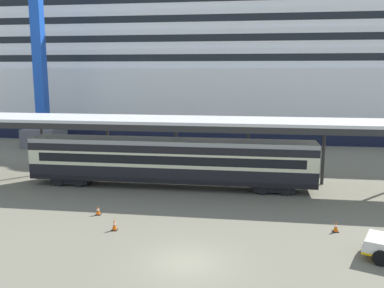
{
  "coord_description": "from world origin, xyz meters",
  "views": [
    {
      "loc": [
        3.21,
        -19.71,
        9.75
      ],
      "look_at": [
        -1.05,
        9.56,
        4.5
      ],
      "focal_mm": 38.72,
      "sensor_mm": 36.0,
      "label": 1
    }
  ],
  "objects_px": {
    "traffic_cone_near": "(114,225)",
    "traffic_cone_mid": "(98,210)",
    "cruise_ship": "(233,65)",
    "train_carriage": "(170,160)",
    "dockside_crane": "(39,9)",
    "traffic_cone_far": "(336,227)"
  },
  "relations": [
    {
      "from": "cruise_ship",
      "to": "train_carriage",
      "type": "height_order",
      "value": "cruise_ship"
    },
    {
      "from": "train_carriage",
      "to": "traffic_cone_near",
      "type": "xyz_separation_m",
      "value": [
        -1.55,
        -9.99,
        -1.95
      ]
    },
    {
      "from": "traffic_cone_mid",
      "to": "traffic_cone_far",
      "type": "height_order",
      "value": "traffic_cone_far"
    },
    {
      "from": "dockside_crane",
      "to": "traffic_cone_near",
      "type": "bearing_deg",
      "value": -55.62
    },
    {
      "from": "traffic_cone_near",
      "to": "traffic_cone_mid",
      "type": "xyz_separation_m",
      "value": [
        -2.02,
        2.52,
        -0.04
      ]
    },
    {
      "from": "cruise_ship",
      "to": "traffic_cone_near",
      "type": "distance_m",
      "value": 44.92
    },
    {
      "from": "traffic_cone_near",
      "to": "traffic_cone_far",
      "type": "xyz_separation_m",
      "value": [
        13.53,
        1.7,
        -0.03
      ]
    },
    {
      "from": "dockside_crane",
      "to": "cruise_ship",
      "type": "bearing_deg",
      "value": 36.23
    },
    {
      "from": "cruise_ship",
      "to": "train_carriage",
      "type": "bearing_deg",
      "value": -96.05
    },
    {
      "from": "train_carriage",
      "to": "dockside_crane",
      "type": "relative_size",
      "value": 0.42
    },
    {
      "from": "traffic_cone_near",
      "to": "dockside_crane",
      "type": "relative_size",
      "value": 0.01
    },
    {
      "from": "traffic_cone_far",
      "to": "train_carriage",
      "type": "bearing_deg",
      "value": 145.34
    },
    {
      "from": "train_carriage",
      "to": "dockside_crane",
      "type": "distance_m",
      "value": 29.7
    },
    {
      "from": "traffic_cone_far",
      "to": "dockside_crane",
      "type": "height_order",
      "value": "dockside_crane"
    },
    {
      "from": "traffic_cone_far",
      "to": "traffic_cone_near",
      "type": "bearing_deg",
      "value": -172.83
    },
    {
      "from": "train_carriage",
      "to": "traffic_cone_far",
      "type": "height_order",
      "value": "train_carriage"
    },
    {
      "from": "train_carriage",
      "to": "traffic_cone_near",
      "type": "distance_m",
      "value": 10.29
    },
    {
      "from": "traffic_cone_far",
      "to": "dockside_crane",
      "type": "xyz_separation_m",
      "value": [
        -31.63,
        24.75,
        16.98
      ]
    },
    {
      "from": "traffic_cone_near",
      "to": "dockside_crane",
      "type": "distance_m",
      "value": 36.26
    },
    {
      "from": "cruise_ship",
      "to": "traffic_cone_far",
      "type": "relative_size",
      "value": 262.41
    },
    {
      "from": "traffic_cone_near",
      "to": "traffic_cone_mid",
      "type": "height_order",
      "value": "traffic_cone_near"
    },
    {
      "from": "traffic_cone_near",
      "to": "dockside_crane",
      "type": "bearing_deg",
      "value": 124.38
    }
  ]
}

